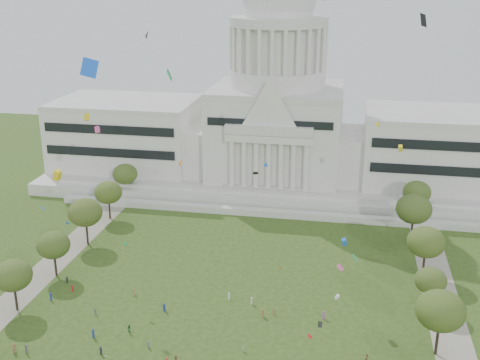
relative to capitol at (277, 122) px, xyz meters
name	(u,v)px	position (x,y,z in m)	size (l,w,h in m)	color
capitol	(277,122)	(0.00, 0.00, 0.00)	(160.00, 64.50, 91.30)	beige
path_left	(34,281)	(-48.00, -83.59, -22.28)	(8.00, 160.00, 0.04)	gray
path_right	(447,321)	(48.00, -83.59, -22.28)	(8.00, 160.00, 0.04)	gray
row_tree_l_2	(13,276)	(-45.04, -96.29, -13.79)	(8.42, 8.42, 11.97)	black
row_tree_r_2	(441,311)	(44.17, -96.15, -12.64)	(9.55, 9.55, 13.58)	black
row_tree_l_3	(53,245)	(-44.09, -79.67, -14.09)	(8.12, 8.12, 11.55)	black
row_tree_r_3	(431,281)	(44.40, -79.10, -15.21)	(7.01, 7.01, 9.98)	black
row_tree_l_4	(85,213)	(-44.08, -61.17, -12.90)	(9.29, 9.29, 13.21)	black
row_tree_r_4	(426,242)	(44.76, -63.55, -13.01)	(9.19, 9.19, 13.06)	black
row_tree_l_5	(108,193)	(-45.22, -42.58, -13.88)	(8.33, 8.33, 11.85)	black
row_tree_r_5	(414,209)	(43.49, -43.40, -12.37)	(9.82, 9.82, 13.96)	black
row_tree_l_6	(125,174)	(-46.87, -24.45, -14.02)	(8.19, 8.19, 11.64)	black
row_tree_r_6	(417,192)	(45.96, -25.46, -13.79)	(8.42, 8.42, 11.97)	black
person_2	(367,358)	(30.95, -101.12, -21.39)	(0.88, 0.54, 1.81)	olive
person_5	(176,360)	(-4.84, -108.65, -21.32)	(1.80, 0.71, 1.94)	olive
person_8	(129,329)	(-17.40, -100.22, -21.37)	(0.90, 0.56, 1.86)	#33723F
person_10	(243,349)	(7.05, -102.40, -21.55)	(0.87, 0.47, 1.48)	silver
distant_crowd	(143,330)	(-14.42, -99.95, -21.41)	(62.11, 36.77, 1.94)	olive
kite_swarm	(241,196)	(6.34, -101.59, 10.05)	(90.97, 93.80, 64.15)	yellow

